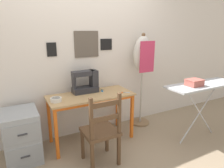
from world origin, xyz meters
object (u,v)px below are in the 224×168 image
Objects in this scene: fabric_bowl at (56,100)px; scissors at (124,93)px; sewing_machine at (87,82)px; dress_form at (143,60)px; ironing_board at (203,87)px; wooden_chair at (101,132)px; storage_box at (194,83)px; thread_spool_near_machine at (102,91)px; filing_cabinet at (22,136)px.

scissors is (0.96, -0.08, -0.03)m from fabric_bowl.
sewing_machine is 0.25× the size of dress_form.
fabric_bowl is 2.03m from ironing_board.
wooden_chair is 1.43m from dress_form.
wooden_chair is at bearing 173.65° from storage_box.
thread_spool_near_machine is 0.20× the size of storage_box.
scissors is 0.11× the size of ironing_board.
sewing_machine is 1.49m from storage_box.
storage_box is at bearing -36.38° from thread_spool_near_machine.
fabric_bowl is at bearing 161.58° from ironing_board.
thread_spool_near_machine is (0.20, -0.09, -0.14)m from sewing_machine.
wooden_chair is 1.58m from ironing_board.
dress_form is at bearing 32.30° from wooden_chair.
scissors is at bearing 143.65° from storage_box.
thread_spool_near_machine reaches higher than scissors.
wooden_chair is at bearing -116.48° from thread_spool_near_machine.
dress_form is 1.34× the size of ironing_board.
scissors is 0.97m from storage_box.
storage_box is at bearing -34.41° from sewing_machine.
ironing_board is (1.23, -0.75, 0.08)m from thread_spool_near_machine.
scissors is 0.59× the size of storage_box.
thread_spool_near_machine is at bearing 143.51° from scissors.
sewing_machine is 0.56m from scissors.
ironing_board is at bearing -18.42° from fabric_bowl.
fabric_bowl is 1.85m from storage_box.
thread_spool_near_machine is at bearing 8.91° from fabric_bowl.
ironing_board is at bearing -16.11° from filing_cabinet.
storage_box is at bearing -6.35° from wooden_chair.
scissors is at bearing -152.90° from dress_form.
ironing_board is at bearing 2.67° from storage_box.
sewing_machine is 1.77× the size of storage_box.
thread_spool_near_machine is at bearing 3.42° from filing_cabinet.
wooden_chair reaches higher than scissors.
ironing_board is (0.97, -0.56, 0.10)m from scissors.
storage_box reaches higher than scissors.
thread_spool_near_machine is 0.74m from wooden_chair.
dress_form is at bearing 4.56° from thread_spool_near_machine.
filing_cabinet is 2.34m from storage_box.
sewing_machine is at bearing 145.59° from storage_box.
storage_box is (0.77, -0.56, 0.19)m from scissors.
storage_box is at bearing -17.72° from filing_cabinet.
sewing_machine is at bearing 178.42° from dress_form.
fabric_bowl is at bearing 128.01° from wooden_chair.
sewing_machine is at bearing 9.45° from filing_cabinet.
sewing_machine is at bearing 157.04° from thread_spool_near_machine.
sewing_machine reaches higher than wooden_chair.
filing_cabinet is 0.56× the size of ironing_board.
filing_cabinet is at bearing -176.58° from thread_spool_near_machine.
fabric_bowl is at bearing -171.09° from thread_spool_near_machine.
ironing_board is (1.92, -0.64, 0.07)m from fabric_bowl.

